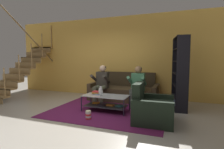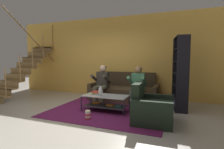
{
  "view_description": "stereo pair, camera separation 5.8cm",
  "coord_description": "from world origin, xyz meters",
  "px_view_note": "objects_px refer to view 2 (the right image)",
  "views": [
    {
      "loc": [
        2.2,
        -3.67,
        1.37
      ],
      "look_at": [
        0.51,
        0.86,
        0.95
      ],
      "focal_mm": 28.0,
      "sensor_mm": 36.0,
      "label": 1
    },
    {
      "loc": [
        2.25,
        -3.65,
        1.37
      ],
      "look_at": [
        0.51,
        0.86,
        0.95
      ],
      "focal_mm": 28.0,
      "sensor_mm": 36.0,
      "label": 2
    }
  ],
  "objects_px": {
    "person_seated_left": "(102,82)",
    "person_seated_right": "(137,84)",
    "coffee_table": "(106,101)",
    "popcorn_tub": "(88,115)",
    "bookshelf": "(182,76)",
    "vase": "(100,91)",
    "armchair": "(151,109)",
    "book_stack": "(97,93)",
    "couch": "(124,91)"
  },
  "relations": [
    {
      "from": "book_stack",
      "to": "vase",
      "type": "bearing_deg",
      "value": -43.13
    },
    {
      "from": "coffee_table",
      "to": "person_seated_right",
      "type": "bearing_deg",
      "value": 51.21
    },
    {
      "from": "bookshelf",
      "to": "armchair",
      "type": "xyz_separation_m",
      "value": [
        -0.6,
        -1.37,
        -0.62
      ]
    },
    {
      "from": "armchair",
      "to": "popcorn_tub",
      "type": "relative_size",
      "value": 4.14
    },
    {
      "from": "popcorn_tub",
      "to": "person_seated_right",
      "type": "bearing_deg",
      "value": 62.86
    },
    {
      "from": "person_seated_left",
      "to": "coffee_table",
      "type": "xyz_separation_m",
      "value": [
        0.49,
        -0.82,
        -0.37
      ]
    },
    {
      "from": "bookshelf",
      "to": "vase",
      "type": "bearing_deg",
      "value": -150.61
    },
    {
      "from": "person_seated_left",
      "to": "person_seated_right",
      "type": "height_order",
      "value": "person_seated_left"
    },
    {
      "from": "couch",
      "to": "bookshelf",
      "type": "height_order",
      "value": "bookshelf"
    },
    {
      "from": "vase",
      "to": "bookshelf",
      "type": "relative_size",
      "value": 0.13
    },
    {
      "from": "coffee_table",
      "to": "book_stack",
      "type": "height_order",
      "value": "book_stack"
    },
    {
      "from": "armchair",
      "to": "popcorn_tub",
      "type": "height_order",
      "value": "armchair"
    },
    {
      "from": "person_seated_right",
      "to": "armchair",
      "type": "height_order",
      "value": "person_seated_right"
    },
    {
      "from": "person_seated_left",
      "to": "coffee_table",
      "type": "relative_size",
      "value": 1.0
    },
    {
      "from": "book_stack",
      "to": "couch",
      "type": "bearing_deg",
      "value": 74.07
    },
    {
      "from": "person_seated_right",
      "to": "popcorn_tub",
      "type": "relative_size",
      "value": 5.4
    },
    {
      "from": "vase",
      "to": "armchair",
      "type": "xyz_separation_m",
      "value": [
        1.34,
        -0.28,
        -0.26
      ]
    },
    {
      "from": "couch",
      "to": "armchair",
      "type": "height_order",
      "value": "couch"
    },
    {
      "from": "person_seated_left",
      "to": "popcorn_tub",
      "type": "relative_size",
      "value": 5.46
    },
    {
      "from": "coffee_table",
      "to": "popcorn_tub",
      "type": "bearing_deg",
      "value": -100.27
    },
    {
      "from": "person_seated_left",
      "to": "popcorn_tub",
      "type": "bearing_deg",
      "value": -76.87
    },
    {
      "from": "person_seated_left",
      "to": "person_seated_right",
      "type": "relative_size",
      "value": 1.01
    },
    {
      "from": "person_seated_left",
      "to": "person_seated_right",
      "type": "bearing_deg",
      "value": -0.06
    },
    {
      "from": "book_stack",
      "to": "bookshelf",
      "type": "relative_size",
      "value": 0.13
    },
    {
      "from": "book_stack",
      "to": "popcorn_tub",
      "type": "bearing_deg",
      "value": -78.51
    },
    {
      "from": "person_seated_left",
      "to": "bookshelf",
      "type": "distance_m",
      "value": 2.36
    },
    {
      "from": "person_seated_left",
      "to": "person_seated_right",
      "type": "xyz_separation_m",
      "value": [
        1.15,
        -0.0,
        -0.01
      ]
    },
    {
      "from": "couch",
      "to": "armchair",
      "type": "relative_size",
      "value": 2.5
    },
    {
      "from": "bookshelf",
      "to": "popcorn_tub",
      "type": "distance_m",
      "value": 2.73
    },
    {
      "from": "couch",
      "to": "armchair",
      "type": "xyz_separation_m",
      "value": [
        1.17,
        -1.78,
        -0.01
      ]
    },
    {
      "from": "couch",
      "to": "popcorn_tub",
      "type": "distance_m",
      "value": 2.14
    },
    {
      "from": "person_seated_left",
      "to": "person_seated_right",
      "type": "distance_m",
      "value": 1.15
    },
    {
      "from": "person_seated_right",
      "to": "armchair",
      "type": "relative_size",
      "value": 1.3
    },
    {
      "from": "bookshelf",
      "to": "popcorn_tub",
      "type": "bearing_deg",
      "value": -139.31
    },
    {
      "from": "vase",
      "to": "person_seated_right",
      "type": "bearing_deg",
      "value": 51.11
    },
    {
      "from": "armchair",
      "to": "popcorn_tub",
      "type": "bearing_deg",
      "value": -166.45
    },
    {
      "from": "couch",
      "to": "bookshelf",
      "type": "xyz_separation_m",
      "value": [
        1.77,
        -0.41,
        0.61
      ]
    },
    {
      "from": "bookshelf",
      "to": "popcorn_tub",
      "type": "height_order",
      "value": "bookshelf"
    },
    {
      "from": "coffee_table",
      "to": "armchair",
      "type": "height_order",
      "value": "armchair"
    },
    {
      "from": "vase",
      "to": "armchair",
      "type": "distance_m",
      "value": 1.4
    },
    {
      "from": "vase",
      "to": "coffee_table",
      "type": "bearing_deg",
      "value": 50.4
    },
    {
      "from": "couch",
      "to": "book_stack",
      "type": "distance_m",
      "value": 1.39
    },
    {
      "from": "coffee_table",
      "to": "armchair",
      "type": "relative_size",
      "value": 1.32
    },
    {
      "from": "couch",
      "to": "person_seated_left",
      "type": "bearing_deg",
      "value": -135.36
    },
    {
      "from": "book_stack",
      "to": "armchair",
      "type": "xyz_separation_m",
      "value": [
        1.54,
        -0.46,
        -0.18
      ]
    },
    {
      "from": "bookshelf",
      "to": "armchair",
      "type": "relative_size",
      "value": 2.2
    },
    {
      "from": "person_seated_left",
      "to": "coffee_table",
      "type": "height_order",
      "value": "person_seated_left"
    },
    {
      "from": "person_seated_right",
      "to": "book_stack",
      "type": "distance_m",
      "value": 1.23
    },
    {
      "from": "person_seated_left",
      "to": "coffee_table",
      "type": "bearing_deg",
      "value": -59.18
    },
    {
      "from": "person_seated_right",
      "to": "vase",
      "type": "xyz_separation_m",
      "value": [
        -0.76,
        -0.94,
        -0.1
      ]
    }
  ]
}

